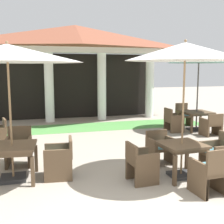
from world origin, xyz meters
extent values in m
plane|color=#9E9384|center=(0.00, 0.00, 0.00)|extent=(60.00, 60.00, 0.00)
cylinder|color=white|center=(-1.18, 9.00, 1.50)|extent=(0.40, 0.40, 3.00)
cylinder|color=white|center=(1.18, 9.00, 1.50)|extent=(0.40, 0.40, 3.00)
cylinder|color=white|center=(3.53, 9.00, 1.50)|extent=(0.40, 0.40, 3.00)
cube|color=white|center=(0.00, 9.00, 3.12)|extent=(7.86, 0.70, 0.24)
pyramid|color=brown|center=(0.00, 9.00, 3.71)|extent=(8.26, 2.74, 0.94)
cube|color=black|center=(0.00, 9.90, 1.50)|extent=(7.66, 0.16, 3.00)
cube|color=#519347|center=(0.00, 7.31, 0.00)|extent=(10.06, 1.78, 0.01)
cube|color=brown|center=(-2.42, 2.15, 0.72)|extent=(1.04, 1.04, 0.05)
cube|color=brown|center=(-2.42, 2.15, 0.66)|extent=(0.96, 0.96, 0.09)
cube|color=brown|center=(-2.03, 1.66, 0.31)|extent=(0.08, 0.08, 0.61)
cube|color=brown|center=(-1.94, 2.54, 0.31)|extent=(0.08, 0.08, 0.61)
cube|color=#2D2D2D|center=(-2.42, 2.15, 0.04)|extent=(0.52, 0.52, 0.08)
cylinder|color=olive|center=(-2.42, 2.15, 1.29)|extent=(0.04, 0.04, 2.58)
cone|color=white|center=(-2.42, 2.15, 2.61)|extent=(2.99, 2.99, 0.36)
sphere|color=olive|center=(-2.42, 2.15, 2.82)|extent=(0.06, 0.06, 0.06)
cube|color=brown|center=(-1.50, 2.05, 0.43)|extent=(0.64, 0.65, 0.07)
cube|color=teal|center=(-1.50, 2.05, 0.49)|extent=(0.58, 0.60, 0.05)
cube|color=brown|center=(-1.23, 2.02, 0.66)|extent=(0.12, 0.59, 0.39)
cube|color=brown|center=(-1.53, 1.78, 0.34)|extent=(0.58, 0.12, 0.68)
cube|color=brown|center=(-1.47, 2.32, 0.34)|extent=(0.58, 0.12, 0.68)
cube|color=brown|center=(-1.78, 1.81, 0.20)|extent=(0.06, 0.06, 0.39)
cube|color=brown|center=(-1.73, 2.34, 0.20)|extent=(0.06, 0.06, 0.39)
cube|color=brown|center=(-1.26, 1.76, 0.20)|extent=(0.06, 0.06, 0.39)
cube|color=brown|center=(-1.21, 2.29, 0.20)|extent=(0.06, 0.06, 0.39)
cube|color=brown|center=(-2.33, 3.07, 0.42)|extent=(0.62, 0.62, 0.07)
cube|color=teal|center=(-2.33, 3.07, 0.48)|extent=(0.57, 0.57, 0.05)
cube|color=brown|center=(-2.30, 3.33, 0.69)|extent=(0.56, 0.12, 0.47)
cube|color=brown|center=(-2.07, 3.04, 0.34)|extent=(0.12, 0.56, 0.68)
cube|color=brown|center=(-2.59, 3.10, 0.34)|extent=(0.12, 0.56, 0.68)
cube|color=brown|center=(-2.10, 2.79, 0.19)|extent=(0.06, 0.06, 0.38)
cube|color=brown|center=(-2.60, 2.85, 0.19)|extent=(0.06, 0.06, 0.38)
cube|color=brown|center=(-2.05, 3.30, 0.19)|extent=(0.06, 0.06, 0.38)
cube|color=brown|center=(-2.55, 3.35, 0.19)|extent=(0.06, 0.06, 0.38)
cube|color=brown|center=(1.06, 1.37, 0.71)|extent=(0.93, 0.93, 0.05)
cube|color=brown|center=(1.06, 1.37, 0.66)|extent=(0.86, 0.86, 0.06)
cube|color=brown|center=(0.68, 0.95, 0.31)|extent=(0.07, 0.07, 0.62)
cube|color=brown|center=(1.48, 0.99, 0.31)|extent=(0.07, 0.07, 0.62)
cube|color=brown|center=(0.63, 1.75, 0.31)|extent=(0.07, 0.07, 0.62)
cube|color=brown|center=(1.44, 1.80, 0.31)|extent=(0.07, 0.07, 0.62)
cube|color=#2D2D2D|center=(1.06, 1.37, 0.03)|extent=(0.49, 0.49, 0.06)
cylinder|color=olive|center=(1.06, 1.37, 1.31)|extent=(0.04, 0.04, 2.62)
cone|color=white|center=(1.06, 1.37, 2.66)|extent=(2.47, 2.47, 0.37)
sphere|color=olive|center=(1.06, 1.37, 2.87)|extent=(0.06, 0.06, 0.06)
cube|color=brown|center=(1.00, 2.30, 0.39)|extent=(0.60, 0.53, 0.07)
cube|color=teal|center=(1.00, 2.30, 0.45)|extent=(0.55, 0.49, 0.05)
cube|color=brown|center=(0.99, 2.53, 0.61)|extent=(0.57, 0.09, 0.37)
cube|color=brown|center=(1.27, 2.31, 0.32)|extent=(0.09, 0.50, 0.65)
cube|color=brown|center=(0.74, 2.28, 0.32)|extent=(0.09, 0.50, 0.65)
cube|color=brown|center=(1.27, 2.09, 0.18)|extent=(0.06, 0.06, 0.35)
cube|color=brown|center=(0.76, 2.06, 0.18)|extent=(0.06, 0.06, 0.35)
cube|color=brown|center=(1.25, 2.54, 0.18)|extent=(0.06, 0.06, 0.35)
cube|color=brown|center=(0.73, 2.51, 0.18)|extent=(0.06, 0.06, 0.35)
cube|color=brown|center=(1.11, 0.45, 0.43)|extent=(0.55, 0.61, 0.07)
cube|color=teal|center=(1.11, 0.45, 0.49)|extent=(0.51, 0.56, 0.05)
cube|color=brown|center=(1.13, 0.18, 0.69)|extent=(0.52, 0.09, 0.44)
cube|color=brown|center=(0.87, 0.43, 0.32)|extent=(0.09, 0.58, 0.64)
cube|color=brown|center=(1.35, 0.46, 0.32)|extent=(0.09, 0.58, 0.64)
cube|color=brown|center=(0.86, 0.70, 0.20)|extent=(0.06, 0.06, 0.40)
cube|color=brown|center=(1.33, 0.72, 0.20)|extent=(0.06, 0.06, 0.40)
cube|color=brown|center=(0.90, 0.17, 0.20)|extent=(0.06, 0.06, 0.40)
cube|color=brown|center=(1.98, 1.43, 0.41)|extent=(0.61, 0.59, 0.07)
cube|color=teal|center=(1.98, 1.43, 0.47)|extent=(0.56, 0.54, 0.05)
cube|color=brown|center=(1.97, 1.69, 0.33)|extent=(0.58, 0.09, 0.66)
cube|color=brown|center=(1.74, 1.16, 0.19)|extent=(0.06, 0.06, 0.38)
cube|color=brown|center=(1.71, 1.66, 0.19)|extent=(0.06, 0.06, 0.38)
cube|color=brown|center=(2.23, 1.69, 0.19)|extent=(0.06, 0.06, 0.38)
cube|color=brown|center=(0.13, 1.32, 0.43)|extent=(0.55, 0.56, 0.07)
cube|color=teal|center=(0.13, 1.32, 0.49)|extent=(0.50, 0.52, 0.05)
cube|color=brown|center=(-0.11, 1.30, 0.64)|extent=(0.09, 0.54, 0.36)
cube|color=brown|center=(0.12, 1.56, 0.33)|extent=(0.52, 0.09, 0.65)
cube|color=brown|center=(0.15, 1.07, 0.33)|extent=(0.52, 0.09, 0.65)
cube|color=brown|center=(0.35, 1.57, 0.20)|extent=(0.06, 0.06, 0.39)
cube|color=brown|center=(0.38, 1.09, 0.20)|extent=(0.06, 0.06, 0.39)
cube|color=brown|center=(-0.11, 1.54, 0.20)|extent=(0.06, 0.06, 0.39)
cube|color=brown|center=(-0.08, 1.07, 0.20)|extent=(0.06, 0.06, 0.39)
cube|color=brown|center=(-2.77, 5.09, 0.63)|extent=(0.16, 0.54, 0.42)
cube|color=brown|center=(-2.73, 4.86, 0.18)|extent=(0.07, 0.07, 0.35)
cube|color=brown|center=(-2.83, 5.33, 0.18)|extent=(0.07, 0.07, 0.35)
cube|color=brown|center=(4.03, 5.62, 0.69)|extent=(1.00, 1.00, 0.05)
cube|color=brown|center=(4.03, 5.62, 0.64)|extent=(0.92, 0.92, 0.05)
cube|color=brown|center=(3.56, 5.16, 0.31)|extent=(0.07, 0.07, 0.62)
cube|color=brown|center=(4.49, 5.16, 0.31)|extent=(0.07, 0.07, 0.62)
cube|color=brown|center=(3.56, 6.09, 0.31)|extent=(0.07, 0.07, 0.62)
cube|color=brown|center=(4.49, 6.09, 0.31)|extent=(0.07, 0.07, 0.62)
cube|color=#2D2D2D|center=(4.03, 5.62, 0.03)|extent=(0.55, 0.55, 0.07)
cylinder|color=#4C4742|center=(4.03, 5.62, 1.34)|extent=(0.05, 0.05, 2.68)
cone|color=#33594C|center=(4.03, 5.62, 2.73)|extent=(2.29, 2.29, 0.41)
sphere|color=#4C4742|center=(4.03, 5.62, 2.96)|extent=(0.06, 0.06, 0.06)
cube|color=brown|center=(4.03, 6.56, 0.40)|extent=(0.54, 0.52, 0.07)
cube|color=teal|center=(4.03, 6.56, 0.46)|extent=(0.50, 0.48, 0.05)
cube|color=brown|center=(4.03, 6.79, 0.67)|extent=(0.54, 0.06, 0.47)
cube|color=brown|center=(4.28, 6.55, 0.32)|extent=(0.06, 0.52, 0.65)
cube|color=brown|center=(3.78, 6.56, 0.32)|extent=(0.06, 0.52, 0.65)
cube|color=brown|center=(4.27, 6.32, 0.18)|extent=(0.06, 0.06, 0.37)
cube|color=brown|center=(3.79, 6.33, 0.18)|extent=(0.06, 0.06, 0.37)
cube|color=brown|center=(4.27, 6.78, 0.18)|extent=(0.06, 0.06, 0.37)
cube|color=brown|center=(3.79, 6.79, 0.18)|extent=(0.06, 0.06, 0.37)
cube|color=brown|center=(4.02, 4.69, 0.40)|extent=(0.58, 0.58, 0.07)
cube|color=teal|center=(4.02, 4.69, 0.46)|extent=(0.53, 0.53, 0.05)
cube|color=brown|center=(4.02, 4.42, 0.61)|extent=(0.57, 0.06, 0.36)
cube|color=brown|center=(3.75, 4.69, 0.31)|extent=(0.06, 0.58, 0.61)
cube|color=brown|center=(4.29, 4.69, 0.31)|extent=(0.06, 0.58, 0.61)
cube|color=brown|center=(3.76, 4.95, 0.18)|extent=(0.06, 0.06, 0.36)
cube|color=brown|center=(4.28, 4.95, 0.18)|extent=(0.06, 0.06, 0.36)
cube|color=brown|center=(3.76, 4.43, 0.18)|extent=(0.06, 0.06, 0.36)
cube|color=brown|center=(4.28, 4.43, 0.18)|extent=(0.06, 0.06, 0.36)
cube|color=brown|center=(3.09, 5.63, 0.39)|extent=(0.53, 0.60, 0.07)
cube|color=teal|center=(3.09, 5.63, 0.45)|extent=(0.49, 0.56, 0.05)
cube|color=brown|center=(2.85, 5.63, 0.65)|extent=(0.06, 0.60, 0.45)
cube|color=brown|center=(3.09, 5.91, 0.33)|extent=(0.53, 0.06, 0.65)
cube|color=brown|center=(3.09, 5.35, 0.33)|extent=(0.53, 0.06, 0.65)
cube|color=brown|center=(3.33, 5.90, 0.18)|extent=(0.06, 0.06, 0.35)
cube|color=brown|center=(3.33, 5.35, 0.18)|extent=(0.06, 0.06, 0.35)
cube|color=brown|center=(2.86, 5.90, 0.18)|extent=(0.06, 0.06, 0.35)
cube|color=brown|center=(2.85, 5.36, 0.18)|extent=(0.06, 0.06, 0.35)
camera|label=1|loc=(-2.05, -4.14, 2.31)|focal=47.62mm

